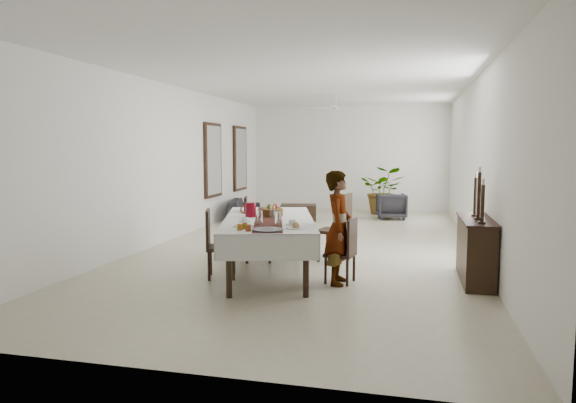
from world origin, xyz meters
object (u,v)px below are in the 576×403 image
(dining_table_top, at_px, (269,221))
(sofa, at_px, (245,210))
(woman, at_px, (339,228))
(sideboard_body, at_px, (475,251))
(red_pitcher, at_px, (251,210))

(dining_table_top, xyz_separation_m, sofa, (-2.19, 5.49, -0.54))
(woman, relative_size, sofa, 0.87)
(dining_table_top, xyz_separation_m, sideboard_body, (3.01, 0.25, -0.37))
(sideboard_body, bearing_deg, sofa, 134.74)
(woman, distance_m, sofa, 6.73)
(red_pitcher, distance_m, sideboard_body, 3.37)
(woman, distance_m, sideboard_body, 2.02)
(red_pitcher, xyz_separation_m, sofa, (-1.88, 5.40, -0.69))
(red_pitcher, xyz_separation_m, woman, (1.43, -0.44, -0.16))
(dining_table_top, distance_m, red_pitcher, 0.36)
(red_pitcher, height_order, woman, woman)
(red_pitcher, relative_size, woman, 0.14)
(dining_table_top, xyz_separation_m, red_pitcher, (-0.31, 0.09, 0.15))
(red_pitcher, distance_m, sofa, 5.76)
(sofa, bearing_deg, dining_table_top, -171.30)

